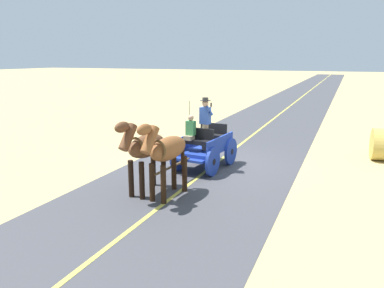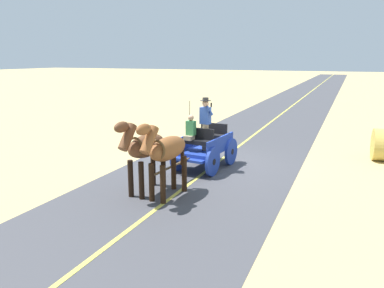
{
  "view_description": "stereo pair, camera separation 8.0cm",
  "coord_description": "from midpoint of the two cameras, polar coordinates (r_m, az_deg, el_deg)",
  "views": [
    {
      "loc": [
        -4.29,
        12.44,
        3.79
      ],
      "look_at": [
        0.2,
        1.74,
        1.1
      ],
      "focal_mm": 35.02,
      "sensor_mm": 36.0,
      "label": 1
    },
    {
      "loc": [
        -4.36,
        12.41,
        3.79
      ],
      "look_at": [
        0.2,
        1.74,
        1.1
      ],
      "focal_mm": 35.02,
      "sensor_mm": 36.0,
      "label": 2
    }
  ],
  "objects": [
    {
      "name": "horse_near_side",
      "position": [
        10.13,
        -4.17,
        -1.07
      ],
      "size": [
        0.74,
        2.14,
        2.21
      ],
      "color": "brown",
      "rests_on": "ground"
    },
    {
      "name": "ground_plane",
      "position": [
        13.69,
        3.44,
        -3.04
      ],
      "size": [
        200.0,
        200.0,
        0.0
      ],
      "primitive_type": "plane",
      "color": "tan"
    },
    {
      "name": "horse_drawn_carriage",
      "position": [
        12.98,
        1.71,
        -0.19
      ],
      "size": [
        1.63,
        4.52,
        2.5
      ],
      "color": "#1E3899",
      "rests_on": "ground"
    },
    {
      "name": "horse_off_side",
      "position": [
        10.51,
        -7.42,
        -0.62
      ],
      "size": [
        0.71,
        2.14,
        2.21
      ],
      "color": "brown",
      "rests_on": "ground"
    },
    {
      "name": "road_surface",
      "position": [
        13.69,
        3.44,
        -3.03
      ],
      "size": [
        5.86,
        160.0,
        0.01
      ],
      "primitive_type": "cube",
      "color": "#424247",
      "rests_on": "ground"
    },
    {
      "name": "road_centre_stripe",
      "position": [
        13.69,
        3.44,
        -3.01
      ],
      "size": [
        0.12,
        160.0,
        0.0
      ],
      "primitive_type": "cube",
      "color": "#DBCC4C",
      "rests_on": "road_surface"
    }
  ]
}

